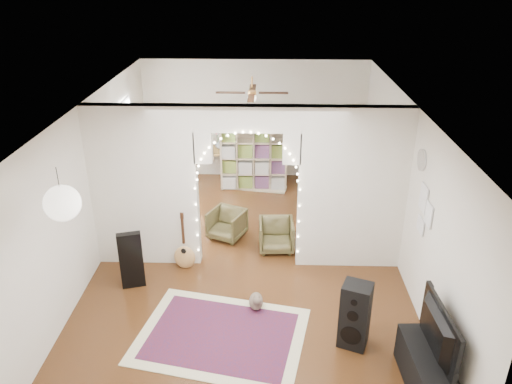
{
  "coord_description": "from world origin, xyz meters",
  "views": [
    {
      "loc": [
        0.34,
        -7.18,
        4.64
      ],
      "look_at": [
        0.12,
        0.3,
        1.15
      ],
      "focal_mm": 35.0,
      "sensor_mm": 36.0,
      "label": 1
    }
  ],
  "objects_px": {
    "floor_speaker": "(355,315)",
    "dining_chair_left": "(276,235)",
    "acoustic_guitar": "(184,248)",
    "dining_chair_right": "(227,224)",
    "media_console": "(424,368)",
    "dining_table": "(219,151)",
    "bookcase": "(254,157)"
  },
  "relations": [
    {
      "from": "media_console",
      "to": "dining_table",
      "type": "relative_size",
      "value": 0.82
    },
    {
      "from": "dining_chair_right",
      "to": "dining_table",
      "type": "bearing_deg",
      "value": 122.58
    },
    {
      "from": "acoustic_guitar",
      "to": "dining_chair_right",
      "type": "xyz_separation_m",
      "value": [
        0.61,
        1.04,
        -0.11
      ]
    },
    {
      "from": "dining_chair_left",
      "to": "dining_table",
      "type": "bearing_deg",
      "value": 109.94
    },
    {
      "from": "floor_speaker",
      "to": "bookcase",
      "type": "distance_m",
      "value": 5.19
    },
    {
      "from": "floor_speaker",
      "to": "dining_chair_left",
      "type": "relative_size",
      "value": 1.54
    },
    {
      "from": "acoustic_guitar",
      "to": "dining_chair_right",
      "type": "height_order",
      "value": "acoustic_guitar"
    },
    {
      "from": "floor_speaker",
      "to": "bookcase",
      "type": "bearing_deg",
      "value": 128.23
    },
    {
      "from": "floor_speaker",
      "to": "dining_table",
      "type": "height_order",
      "value": "floor_speaker"
    },
    {
      "from": "media_console",
      "to": "dining_chair_left",
      "type": "distance_m",
      "value": 3.5
    },
    {
      "from": "dining_table",
      "to": "dining_chair_right",
      "type": "xyz_separation_m",
      "value": [
        0.38,
        -2.71,
        -0.41
      ]
    },
    {
      "from": "floor_speaker",
      "to": "bookcase",
      "type": "height_order",
      "value": "bookcase"
    },
    {
      "from": "acoustic_guitar",
      "to": "dining_table",
      "type": "bearing_deg",
      "value": 105.47
    },
    {
      "from": "bookcase",
      "to": "dining_table",
      "type": "relative_size",
      "value": 1.22
    },
    {
      "from": "acoustic_guitar",
      "to": "dining_table",
      "type": "height_order",
      "value": "acoustic_guitar"
    },
    {
      "from": "acoustic_guitar",
      "to": "floor_speaker",
      "type": "height_order",
      "value": "acoustic_guitar"
    },
    {
      "from": "floor_speaker",
      "to": "dining_table",
      "type": "distance_m",
      "value": 5.93
    },
    {
      "from": "floor_speaker",
      "to": "dining_chair_right",
      "type": "distance_m",
      "value": 3.36
    },
    {
      "from": "dining_chair_left",
      "to": "bookcase",
      "type": "bearing_deg",
      "value": 97.9
    },
    {
      "from": "floor_speaker",
      "to": "dining_chair_right",
      "type": "height_order",
      "value": "floor_speaker"
    },
    {
      "from": "acoustic_guitar",
      "to": "floor_speaker",
      "type": "distance_m",
      "value": 3.04
    },
    {
      "from": "dining_chair_right",
      "to": "bookcase",
      "type": "bearing_deg",
      "value": 103.7
    },
    {
      "from": "dining_chair_left",
      "to": "media_console",
      "type": "bearing_deg",
      "value": -62.96
    },
    {
      "from": "media_console",
      "to": "dining_table",
      "type": "xyz_separation_m",
      "value": [
        -3.01,
        6.15,
        0.43
      ]
    },
    {
      "from": "media_console",
      "to": "dining_chair_right",
      "type": "xyz_separation_m",
      "value": [
        -2.62,
        3.44,
        0.02
      ]
    },
    {
      "from": "floor_speaker",
      "to": "media_console",
      "type": "xyz_separation_m",
      "value": [
        0.73,
        -0.67,
        -0.22
      ]
    },
    {
      "from": "floor_speaker",
      "to": "dining_chair_left",
      "type": "height_order",
      "value": "floor_speaker"
    },
    {
      "from": "acoustic_guitar",
      "to": "media_console",
      "type": "bearing_deg",
      "value": -17.65
    },
    {
      "from": "floor_speaker",
      "to": "dining_chair_left",
      "type": "xyz_separation_m",
      "value": [
        -1.0,
        2.37,
        -0.19
      ]
    },
    {
      "from": "bookcase",
      "to": "dining_table",
      "type": "distance_m",
      "value": 0.95
    },
    {
      "from": "dining_chair_right",
      "to": "dining_chair_left",
      "type": "bearing_deg",
      "value": 0.9
    },
    {
      "from": "acoustic_guitar",
      "to": "dining_chair_right",
      "type": "distance_m",
      "value": 1.21
    }
  ]
}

